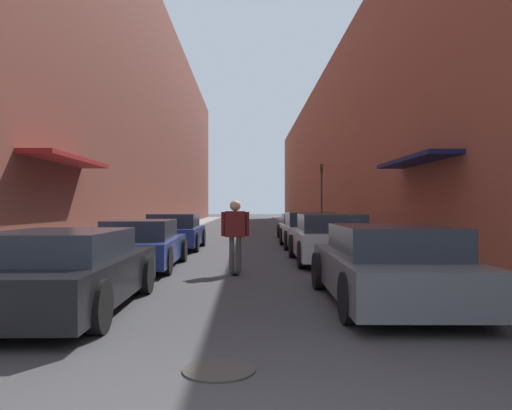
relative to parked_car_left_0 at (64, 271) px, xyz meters
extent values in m
plane|color=#38383A|center=(2.62, 21.88, -0.60)|extent=(148.56, 148.56, 0.00)
cube|color=gray|center=(-1.85, 28.63, -0.54)|extent=(1.80, 67.53, 0.12)
cube|color=gray|center=(7.08, 28.63, -0.54)|extent=(1.80, 67.53, 0.12)
cube|color=brown|center=(-4.75, 28.63, 6.88)|extent=(4.00, 67.53, 14.97)
cube|color=maroon|center=(-2.35, 6.68, 2.30)|extent=(1.00, 4.80, 0.12)
cube|color=brown|center=(9.98, 28.63, 4.85)|extent=(4.00, 67.53, 10.92)
cube|color=#141947|center=(7.58, 6.68, 2.30)|extent=(1.00, 4.80, 0.12)
cube|color=black|center=(0.00, 0.05, -0.11)|extent=(1.92, 4.60, 0.61)
cube|color=#232833|center=(0.00, -0.18, 0.41)|extent=(1.68, 2.39, 0.42)
cylinder|color=black|center=(-0.93, 1.47, -0.27)|extent=(0.18, 0.68, 0.68)
cylinder|color=black|center=(0.93, 1.47, -0.27)|extent=(0.18, 0.68, 0.68)
cylinder|color=black|center=(0.93, -1.37, -0.27)|extent=(0.18, 0.68, 0.68)
cube|color=navy|center=(0.07, 5.31, -0.13)|extent=(1.83, 4.52, 0.57)
cube|color=#232833|center=(0.07, 5.09, 0.39)|extent=(1.58, 2.36, 0.48)
cylinder|color=black|center=(-0.78, 6.70, -0.27)|extent=(0.18, 0.67, 0.67)
cylinder|color=black|center=(0.92, 6.70, -0.27)|extent=(0.18, 0.67, 0.67)
cylinder|color=black|center=(-0.78, 3.92, -0.27)|extent=(0.18, 0.67, 0.67)
cylinder|color=black|center=(0.92, 3.92, -0.27)|extent=(0.18, 0.67, 0.67)
cube|color=navy|center=(0.06, 11.00, -0.10)|extent=(1.88, 4.22, 0.62)
cube|color=#232833|center=(0.06, 10.78, 0.46)|extent=(1.65, 2.20, 0.50)
cylinder|color=black|center=(-0.85, 12.30, -0.25)|extent=(0.18, 0.71, 0.71)
cylinder|color=black|center=(0.98, 12.30, -0.25)|extent=(0.18, 0.71, 0.71)
cylinder|color=black|center=(-0.85, 9.69, -0.25)|extent=(0.18, 0.71, 0.71)
cylinder|color=black|center=(0.98, 9.69, -0.25)|extent=(0.18, 0.71, 0.71)
cube|color=#515459|center=(5.04, 0.50, -0.11)|extent=(2.02, 4.59, 0.61)
cube|color=#232833|center=(5.04, 0.28, 0.43)|extent=(1.74, 2.41, 0.47)
cylinder|color=black|center=(4.10, 1.91, -0.25)|extent=(0.18, 0.70, 0.70)
cylinder|color=black|center=(5.97, 1.91, -0.25)|extent=(0.18, 0.70, 0.70)
cylinder|color=black|center=(4.10, -0.90, -0.25)|extent=(0.18, 0.70, 0.70)
cylinder|color=black|center=(5.97, -0.90, -0.25)|extent=(0.18, 0.70, 0.70)
cube|color=#B7B7BC|center=(5.05, 6.47, -0.07)|extent=(1.98, 4.40, 0.69)
cube|color=#232833|center=(5.05, 6.25, 0.52)|extent=(1.70, 2.30, 0.49)
cylinder|color=black|center=(4.13, 7.82, -0.25)|extent=(0.18, 0.70, 0.70)
cylinder|color=black|center=(5.97, 7.82, -0.25)|extent=(0.18, 0.70, 0.70)
cylinder|color=black|center=(4.13, 5.12, -0.25)|extent=(0.18, 0.70, 0.70)
cylinder|color=black|center=(5.97, 5.12, -0.25)|extent=(0.18, 0.70, 0.70)
cube|color=#B7B7BC|center=(5.10, 11.57, -0.09)|extent=(1.91, 4.00, 0.64)
cube|color=#232833|center=(5.10, 11.37, 0.49)|extent=(1.67, 2.08, 0.52)
cylinder|color=black|center=(4.17, 12.80, -0.25)|extent=(0.18, 0.71, 0.71)
cylinder|color=black|center=(6.02, 12.80, -0.25)|extent=(0.18, 0.71, 0.71)
cylinder|color=black|center=(4.17, 10.33, -0.25)|extent=(0.18, 0.71, 0.71)
cylinder|color=black|center=(6.02, 10.33, -0.25)|extent=(0.18, 0.71, 0.71)
cube|color=#515459|center=(5.21, 16.33, -0.15)|extent=(1.81, 4.19, 0.55)
cube|color=#232833|center=(5.21, 16.12, 0.38)|extent=(1.57, 2.19, 0.50)
cylinder|color=black|center=(4.35, 17.62, -0.27)|extent=(0.18, 0.66, 0.66)
cylinder|color=black|center=(6.07, 17.62, -0.27)|extent=(0.18, 0.66, 0.66)
cylinder|color=black|center=(4.35, 15.04, -0.27)|extent=(0.18, 0.66, 0.66)
cylinder|color=black|center=(6.07, 15.04, -0.27)|extent=(0.18, 0.66, 0.66)
cube|color=black|center=(2.47, 4.12, -0.54)|extent=(0.20, 0.78, 0.02)
cylinder|color=beige|center=(2.39, 4.37, -0.58)|extent=(0.03, 0.06, 0.06)
cylinder|color=beige|center=(2.54, 4.37, -0.58)|extent=(0.03, 0.06, 0.06)
cylinder|color=beige|center=(2.39, 3.87, -0.58)|extent=(0.03, 0.06, 0.06)
cylinder|color=beige|center=(2.54, 3.87, -0.58)|extent=(0.03, 0.06, 0.06)
cylinder|color=#47423D|center=(2.39, 4.12, -0.13)|extent=(0.12, 0.12, 0.79)
cylinder|color=#47423D|center=(2.55, 4.12, -0.13)|extent=(0.12, 0.12, 0.79)
cube|color=maroon|center=(2.47, 4.12, 0.56)|extent=(0.47, 0.21, 0.60)
sphere|color=tan|center=(2.47, 4.12, 0.99)|extent=(0.25, 0.25, 0.25)
cylinder|color=maroon|center=(2.19, 4.12, 0.56)|extent=(0.09, 0.09, 0.57)
cylinder|color=maroon|center=(2.75, 4.12, 0.56)|extent=(0.09, 0.09, 0.57)
cylinder|color=#332D28|center=(2.48, -2.76, -0.59)|extent=(0.70, 0.70, 0.02)
cylinder|color=#2D2D2D|center=(6.72, 19.05, 1.38)|extent=(0.10, 0.10, 3.72)
cube|color=#332D0F|center=(6.72, 19.05, 3.01)|extent=(0.16, 0.16, 0.45)
sphere|color=red|center=(6.72, 18.97, 3.12)|extent=(0.11, 0.11, 0.11)
camera|label=1|loc=(2.76, -7.54, 0.97)|focal=35.00mm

